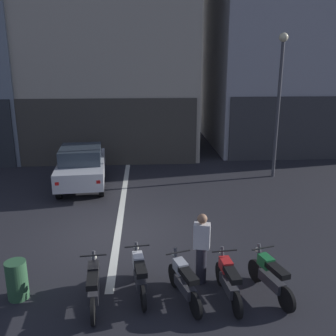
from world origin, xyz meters
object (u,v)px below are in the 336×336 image
object	(u,v)px
car_silver_crossing_near	(82,165)
street_lamp	(279,91)
person_by_motorcycles	(202,248)
motorcycle_white_row_left_mid	(139,274)
trash_bin	(17,280)
motorcycle_black_row_leftmost	(94,285)
motorcycle_green_row_rightmost	(270,276)
motorcycle_silver_row_centre	(184,281)
motorcycle_red_row_right_mid	(228,280)

from	to	relation	value
car_silver_crossing_near	street_lamp	xyz separation A→B (m)	(8.11, 0.88, 2.80)
car_silver_crossing_near	person_by_motorcycles	size ratio (longest dim) A/B	2.54
motorcycle_white_row_left_mid	trash_bin	distance (m)	2.58
motorcycle_black_row_leftmost	car_silver_crossing_near	bearing A→B (deg)	100.42
motorcycle_green_row_rightmost	motorcycle_black_row_leftmost	bearing A→B (deg)	-178.27
motorcycle_silver_row_centre	motorcycle_green_row_rightmost	bearing A→B (deg)	2.38
motorcycle_red_row_right_mid	trash_bin	bearing A→B (deg)	175.83
motorcycle_silver_row_centre	motorcycle_red_row_right_mid	size ratio (longest dim) A/B	0.97
motorcycle_silver_row_centre	person_by_motorcycles	bearing A→B (deg)	55.16
motorcycle_silver_row_centre	person_by_motorcycles	xyz separation A→B (m)	(0.46, 0.66, 0.40)
motorcycle_silver_row_centre	motorcycle_red_row_right_mid	distance (m)	0.93
motorcycle_white_row_left_mid	motorcycle_black_row_leftmost	bearing A→B (deg)	-158.98
street_lamp	motorcycle_black_row_leftmost	size ratio (longest dim) A/B	3.57
motorcycle_silver_row_centre	motorcycle_red_row_right_mid	xyz separation A→B (m)	(0.93, -0.01, 0.00)
trash_bin	motorcycle_silver_row_centre	bearing A→B (deg)	-5.06
street_lamp	trash_bin	distance (m)	12.20
car_silver_crossing_near	motorcycle_red_row_right_mid	bearing A→B (deg)	-61.39
street_lamp	trash_bin	size ratio (longest dim) A/B	7.01
motorcycle_red_row_right_mid	motorcycle_green_row_rightmost	xyz separation A→B (m)	(0.93, 0.09, 0.00)
motorcycle_silver_row_centre	motorcycle_green_row_rightmost	xyz separation A→B (m)	(1.86, 0.08, 0.00)
trash_bin	car_silver_crossing_near	bearing A→B (deg)	88.27
street_lamp	motorcycle_black_row_leftmost	world-z (taller)	street_lamp
motorcycle_red_row_right_mid	trash_bin	world-z (taller)	motorcycle_red_row_right_mid
trash_bin	person_by_motorcycles	bearing A→B (deg)	5.08
motorcycle_red_row_right_mid	person_by_motorcycles	world-z (taller)	person_by_motorcycles
motorcycle_green_row_rightmost	trash_bin	distance (m)	5.37
street_lamp	motorcycle_white_row_left_mid	size ratio (longest dim) A/B	3.58
motorcycle_black_row_leftmost	motorcycle_silver_row_centre	size ratio (longest dim) A/B	1.03
motorcycle_red_row_right_mid	motorcycle_green_row_rightmost	world-z (taller)	same
motorcycle_silver_row_centre	motorcycle_black_row_leftmost	bearing A→B (deg)	-178.93
motorcycle_white_row_left_mid	person_by_motorcycles	distance (m)	1.49
street_lamp	motorcycle_red_row_right_mid	bearing A→B (deg)	-114.29
motorcycle_black_row_leftmost	trash_bin	size ratio (longest dim) A/B	1.97
motorcycle_white_row_left_mid	motorcycle_green_row_rightmost	size ratio (longest dim) A/B	1.02
person_by_motorcycles	street_lamp	bearing A→B (deg)	61.23
motorcycle_white_row_left_mid	person_by_motorcycles	bearing A→B (deg)	13.77
motorcycle_white_row_left_mid	motorcycle_red_row_right_mid	bearing A→B (deg)	-10.23
motorcycle_silver_row_centre	motorcycle_green_row_rightmost	world-z (taller)	same
motorcycle_white_row_left_mid	motorcycle_green_row_rightmost	xyz separation A→B (m)	(2.79, -0.25, 0.00)
car_silver_crossing_near	motorcycle_silver_row_centre	size ratio (longest dim) A/B	2.62
motorcycle_black_row_leftmost	motorcycle_white_row_left_mid	bearing A→B (deg)	21.02
car_silver_crossing_near	motorcycle_white_row_left_mid	distance (m)	7.77
car_silver_crossing_near	trash_bin	bearing A→B (deg)	-91.73
motorcycle_green_row_rightmost	trash_bin	size ratio (longest dim) A/B	1.91
street_lamp	person_by_motorcycles	world-z (taller)	street_lamp
motorcycle_red_row_right_mid	trash_bin	distance (m)	4.45
motorcycle_white_row_left_mid	car_silver_crossing_near	bearing A→B (deg)	107.66
car_silver_crossing_near	trash_bin	xyz separation A→B (m)	(-0.22, -7.41, -0.46)
person_by_motorcycles	trash_bin	bearing A→B (deg)	-174.92
street_lamp	motorcycle_red_row_right_mid	size ratio (longest dim) A/B	3.57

